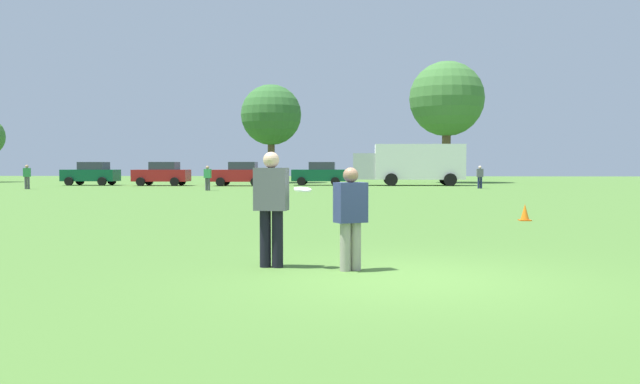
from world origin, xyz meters
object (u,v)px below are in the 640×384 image
Objects in this scene: player_defender at (351,213)px; traffic_cone at (525,213)px; bystander_far_jogger at (208,177)px; bystander_field_marshal at (480,176)px; parked_car_mid_left at (162,174)px; bystander_sideline_watcher at (27,175)px; frisbee at (303,189)px; parked_car_center at (241,174)px; player_thrower at (271,202)px; parked_car_mid_right at (320,173)px; box_truck at (411,163)px; parked_car_near_left at (91,173)px.

traffic_cone is (4.91, 9.01, -0.63)m from player_defender.
bystander_field_marshal is (17.55, 4.40, -0.00)m from bystander_far_jogger.
bystander_sideline_watcher is at bearing -131.73° from parked_car_mid_left.
frisbee reaches higher than traffic_cone.
player_defender is 10.28m from traffic_cone.
player_defender is 40.39m from parked_car_center.
player_thrower is 31.00m from bystander_far_jogger.
parked_car_mid_right is at bearing 103.03° from traffic_cone.
parked_car_center is at bearing 101.16° from frisbee.
bystander_field_marshal is (9.32, 34.50, -0.34)m from frisbee.
parked_car_mid_left is at bearing 167.78° from bystander_field_marshal.
parked_car_center is at bearing -162.98° from parked_car_mid_right.
player_thrower is 1.15× the size of player_defender.
player_thrower is 0.21× the size of box_truck.
player_thrower is 3.71× the size of traffic_cone.
parked_car_near_left is 2.74× the size of bystander_field_marshal.
parked_car_center is at bearing -4.05° from parked_car_near_left.
parked_car_center is 17.74m from bystander_field_marshal.
bystander_far_jogger is at bearing -41.27° from parked_car_near_left.
parked_car_near_left is at bearing -176.89° from parked_car_mid_right.
bystander_field_marshal is (4.06, -6.39, -0.88)m from box_truck.
box_truck is at bearing 1.69° from parked_car_near_left.
parked_car_near_left and parked_car_mid_left have the same top height.
player_defender is 41.32m from box_truck.
parked_car_near_left reaches higher than traffic_cone.
bystander_sideline_watcher is at bearing 171.57° from bystander_far_jogger.
parked_car_near_left is 0.49× the size of box_truck.
parked_car_mid_left is (-13.39, 39.44, -0.08)m from player_thrower.
traffic_cone is 0.11× the size of parked_car_mid_right.
parked_car_near_left is at bearing 115.59° from player_thrower.
parked_car_near_left reaches higher than frisbee.
player_thrower reaches higher than frisbee.
parked_car_near_left is 15.24m from bystander_far_jogger.
parked_car_center and parked_car_mid_right have the same top height.
parked_car_mid_right is 12.74m from bystander_far_jogger.
player_defender is 5.62× the size of frisbee.
frisbee is 0.07× the size of parked_car_center.
traffic_cone is 33.30m from parked_car_center.
box_truck reaches higher than parked_car_mid_left.
box_truck is (24.95, 0.73, 0.83)m from parked_car_near_left.
player_thrower is 1.16× the size of bystander_far_jogger.
parked_car_mid_left is at bearing 122.45° from traffic_cone.
parked_car_near_left reaches higher than player_thrower.
parked_car_mid_right is 12.97m from bystander_field_marshal.
frisbee is 0.18× the size of bystander_field_marshal.
bystander_field_marshal is (11.15, -6.62, -0.06)m from parked_car_mid_right.
player_thrower is 41.06m from parked_car_mid_right.
bystander_sideline_watcher is at bearing -153.98° from parked_car_mid_right.
player_defender is at bearing -13.50° from frisbee.
box_truck reaches higher than parked_car_near_left.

